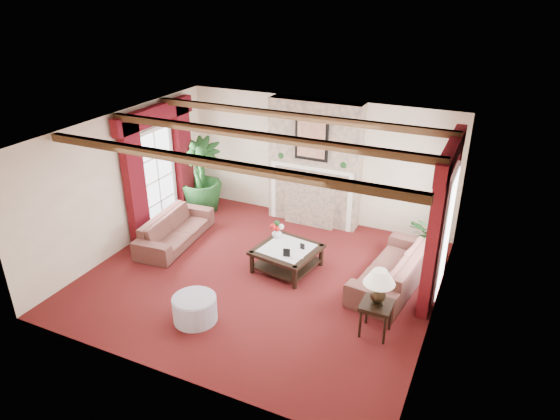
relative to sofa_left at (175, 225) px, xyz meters
The scene contains 23 objects.
floor 2.26m from the sofa_left, 11.11° to the right, with size 6.00×6.00×0.00m, color #440C11.
ceiling 3.21m from the sofa_left, 11.11° to the right, with size 6.00×6.00×0.00m, color white.
back_wall 3.33m from the sofa_left, 46.73° to the left, with size 6.00×0.02×2.70m, color beige.
left_wall 1.33m from the sofa_left, 152.24° to the right, with size 0.02×5.50×2.70m, color beige.
right_wall 5.29m from the sofa_left, ahead, with size 0.02×5.50×2.70m, color beige.
ceiling_beams 3.17m from the sofa_left, 11.11° to the right, with size 6.00×3.00×0.12m, color #342110, non-canonical shape.
fireplace 3.82m from the sofa_left, 44.15° to the left, with size 2.00×0.52×2.70m, color tan, non-canonical shape.
french_door_left 1.99m from the sofa_left, 143.96° to the left, with size 0.10×1.10×2.16m, color white, non-canonical shape.
french_door_right 5.47m from the sofa_left, ahead, with size 0.10×1.10×2.16m, color white, non-canonical shape.
curtains_left 2.33m from the sofa_left, 139.76° to the left, with size 0.20×2.40×2.55m, color #420814, non-canonical shape.
curtains_right 5.52m from the sofa_left, ahead, with size 0.20×2.40×2.55m, color #420814, non-canonical shape.
sofa_left is the anchor object (origin of this frame).
sofa_right 4.40m from the sofa_left, ahead, with size 0.94×2.30×0.87m, color #360E1D.
potted_palm 1.58m from the sofa_left, 102.86° to the left, with size 1.62×1.96×0.96m, color black.
small_plant 5.04m from the sofa_left, 17.48° to the left, with size 1.13×1.15×0.67m, color black.
coffee_table 2.50m from the sofa_left, ahead, with size 1.06×1.06×0.43m, color black, non-canonical shape.
side_table 4.61m from the sofa_left, 14.21° to the right, with size 0.46×0.46×0.54m, color black, non-canonical shape.
ottoman 2.70m from the sofa_left, 48.08° to the right, with size 0.70×0.70×0.41m, color #A2A1B7.
table_lamp 4.63m from the sofa_left, 14.21° to the right, with size 0.47×0.47×0.60m, color black, non-canonical shape.
flower_vase 2.17m from the sofa_left, ahead, with size 0.25×0.25×0.19m, color silver.
book 2.70m from the sofa_left, ahead, with size 0.16×0.14×0.27m, color black.
photo_frame_a 2.63m from the sofa_left, ahead, with size 0.12×0.02×0.17m, color black, non-canonical shape.
photo_frame_b 2.77m from the sofa_left, ahead, with size 0.09×0.02×0.12m, color black, non-canonical shape.
Camera 1 is at (3.54, -6.86, 4.95)m, focal length 32.00 mm.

